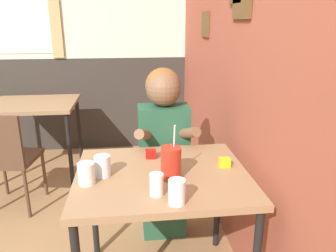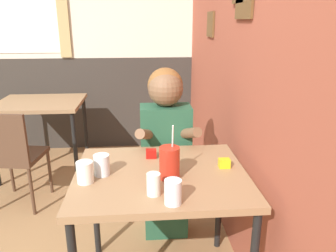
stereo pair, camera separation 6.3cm
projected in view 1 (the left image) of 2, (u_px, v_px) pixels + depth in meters
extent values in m
cube|color=#9E4C38|center=(217.00, 42.00, 2.57)|extent=(0.06, 4.59, 2.70)
cube|color=brown|center=(205.00, 24.00, 2.76)|extent=(0.02, 0.23, 0.20)
cube|color=#332D28|center=(88.00, 104.00, 3.94)|extent=(5.34, 0.06, 1.10)
cube|color=white|center=(15.00, 17.00, 3.52)|extent=(0.72, 0.01, 0.77)
cube|color=tan|center=(55.00, 17.00, 3.55)|extent=(0.12, 0.02, 0.87)
cube|color=#93704C|center=(162.00, 176.00, 1.73)|extent=(0.90, 0.76, 0.04)
cylinder|color=black|center=(94.00, 208.00, 2.12)|extent=(0.04, 0.04, 0.71)
cylinder|color=black|center=(218.00, 200.00, 2.21)|extent=(0.04, 0.04, 0.71)
cube|color=#93704C|center=(33.00, 104.00, 3.21)|extent=(0.82, 0.70, 0.04)
cylinder|color=black|center=(70.00, 150.00, 3.07)|extent=(0.04, 0.04, 0.71)
cylinder|color=black|center=(9.00, 132.00, 3.57)|extent=(0.04, 0.04, 0.71)
cylinder|color=black|center=(79.00, 129.00, 3.66)|extent=(0.04, 0.04, 0.71)
cube|color=#4C3323|center=(11.00, 158.00, 2.69)|extent=(0.45, 0.45, 0.04)
cylinder|color=#4C3323|center=(5.00, 173.00, 2.93)|extent=(0.03, 0.03, 0.41)
cylinder|color=#4C3323|center=(44.00, 174.00, 2.92)|extent=(0.03, 0.03, 0.41)
cylinder|color=#4C3323|center=(27.00, 194.00, 2.58)|extent=(0.03, 0.03, 0.41)
cube|color=#235138|center=(164.00, 205.00, 2.40)|extent=(0.31, 0.20, 0.45)
cube|color=#235138|center=(164.00, 143.00, 2.25)|extent=(0.34, 0.20, 0.52)
sphere|color=brown|center=(163.00, 85.00, 2.15)|extent=(0.23, 0.23, 0.23)
sphere|color=brown|center=(163.00, 89.00, 2.13)|extent=(0.23, 0.23, 0.23)
cylinder|color=brown|center=(145.00, 135.00, 2.06)|extent=(0.14, 0.27, 0.15)
cylinder|color=brown|center=(187.00, 133.00, 2.10)|extent=(0.14, 0.27, 0.15)
cylinder|color=#B22819|center=(171.00, 163.00, 1.64)|extent=(0.10, 0.10, 0.17)
cylinder|color=white|center=(174.00, 138.00, 1.60)|extent=(0.01, 0.04, 0.14)
cylinder|color=silver|center=(177.00, 192.00, 1.42)|extent=(0.08, 0.08, 0.11)
cylinder|color=silver|center=(86.00, 173.00, 1.59)|extent=(0.08, 0.08, 0.11)
cylinder|color=silver|center=(157.00, 184.00, 1.49)|extent=(0.07, 0.07, 0.10)
cylinder|color=silver|center=(103.00, 166.00, 1.68)|extent=(0.08, 0.08, 0.11)
cube|color=#B7140F|center=(151.00, 154.00, 1.90)|extent=(0.06, 0.04, 0.05)
cube|color=yellow|center=(224.00, 162.00, 1.79)|extent=(0.06, 0.04, 0.05)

